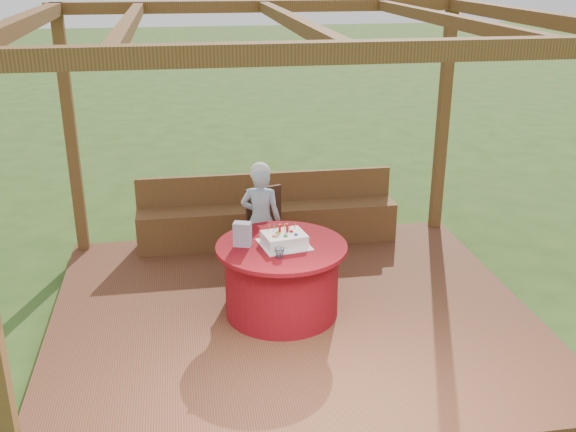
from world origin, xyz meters
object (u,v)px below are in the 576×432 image
object	(u,v)px
elderly_woman	(261,217)
drinking_glass	(279,253)
table	(282,279)
gift_bag	(242,234)
bench	(268,221)
birthday_cake	(284,239)
chair	(268,224)

from	to	relation	value
elderly_woman	drinking_glass	distance (m)	1.22
table	gift_bag	bearing A→B (deg)	172.54
bench	drinking_glass	world-z (taller)	bench
birthday_cake	drinking_glass	size ratio (longest dim) A/B	5.47
table	gift_bag	distance (m)	0.58
elderly_woman	gift_bag	distance (m)	0.97
elderly_woman	chair	bearing A→B (deg)	53.98
chair	gift_bag	world-z (taller)	gift_bag
bench	elderly_woman	xyz separation A→B (m)	(-0.17, -0.76, 0.35)
chair	drinking_glass	world-z (taller)	chair
bench	drinking_glass	size ratio (longest dim) A/B	33.16
bench	gift_bag	size ratio (longest dim) A/B	13.45
bench	birthday_cake	size ratio (longest dim) A/B	6.06
birthday_cake	drinking_glass	distance (m)	0.28
chair	birthday_cake	xyz separation A→B (m)	(0.00, -1.08, 0.28)
elderly_woman	table	bearing A→B (deg)	-85.72
chair	gift_bag	size ratio (longest dim) A/B	3.85
gift_bag	birthday_cake	bearing A→B (deg)	10.70
gift_bag	table	bearing A→B (deg)	10.29
bench	chair	bearing A→B (deg)	-96.99
bench	drinking_glass	bearing A→B (deg)	-94.61
gift_bag	elderly_woman	bearing A→B (deg)	90.58
table	birthday_cake	xyz separation A→B (m)	(0.02, -0.00, 0.40)
birthday_cake	drinking_glass	xyz separation A→B (m)	(-0.08, -0.26, -0.02)
bench	gift_bag	world-z (taller)	gift_bag
gift_bag	drinking_glass	world-z (taller)	gift_bag
bench	table	distance (m)	1.72
birthday_cake	gift_bag	size ratio (longest dim) A/B	2.22
table	birthday_cake	distance (m)	0.40
table	elderly_woman	distance (m)	0.99
chair	drinking_glass	size ratio (longest dim) A/B	9.48
birthday_cake	gift_bag	distance (m)	0.38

